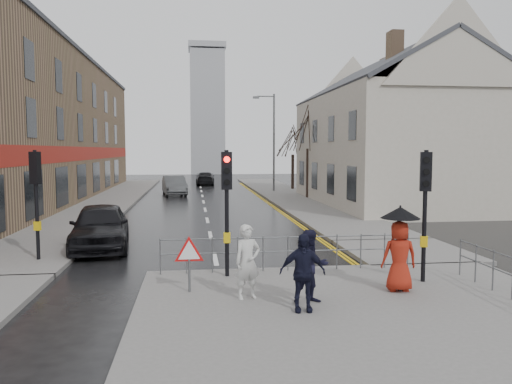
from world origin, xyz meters
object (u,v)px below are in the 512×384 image
object	(u,v)px
pedestrian_b	(311,266)
car_parked	(100,226)
pedestrian_a	(248,262)
pedestrian_with_umbrella	(400,245)
pedestrian_d	(302,272)
car_mid	(174,186)

from	to	relation	value
pedestrian_b	car_parked	world-z (taller)	pedestrian_b
pedestrian_a	pedestrian_with_umbrella	world-z (taller)	pedestrian_with_umbrella
pedestrian_d	car_mid	xyz separation A→B (m)	(-3.73, 29.32, -0.21)
pedestrian_b	pedestrian_with_umbrella	size ratio (longest dim) A/B	0.80
pedestrian_b	pedestrian_with_umbrella	xyz separation A→B (m)	(2.33, 0.66, 0.29)
car_mid	pedestrian_with_umbrella	bearing A→B (deg)	-85.04
pedestrian_d	car_mid	world-z (taller)	pedestrian_d
pedestrian_d	car_mid	bearing A→B (deg)	100.83
pedestrian_b	car_mid	world-z (taller)	pedestrian_b
car_mid	car_parked	bearing A→B (deg)	-102.77
pedestrian_a	pedestrian_with_umbrella	distance (m)	3.70
pedestrian_d	car_mid	distance (m)	29.56
pedestrian_d	pedestrian_b	bearing A→B (deg)	62.47
pedestrian_b	pedestrian_d	bearing A→B (deg)	-130.77
car_parked	pedestrian_with_umbrella	bearing A→B (deg)	-46.37
pedestrian_b	pedestrian_d	world-z (taller)	pedestrian_d
pedestrian_a	pedestrian_b	xyz separation A→B (m)	(1.36, -0.51, -0.03)
pedestrian_with_umbrella	pedestrian_a	bearing A→B (deg)	-177.63
car_parked	pedestrian_b	bearing A→B (deg)	-58.43
pedestrian_b	pedestrian_d	xyz separation A→B (m)	(-0.31, -0.52, 0.01)
pedestrian_a	pedestrian_with_umbrella	bearing A→B (deg)	-14.57
pedestrian_with_umbrella	pedestrian_d	world-z (taller)	pedestrian_with_umbrella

